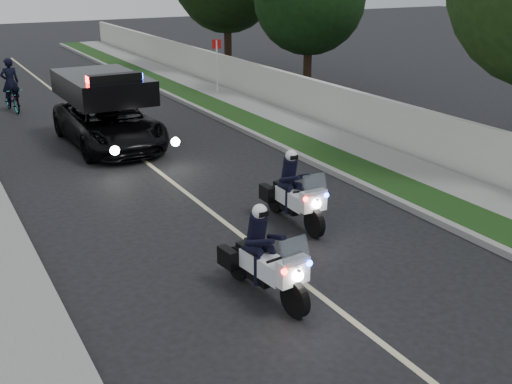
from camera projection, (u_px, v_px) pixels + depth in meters
ground at (386, 347)px, 9.32m from camera, size 120.00×120.00×0.00m
curb_right at (278, 146)px, 19.38m from camera, size 0.20×60.00×0.15m
grass_verge at (297, 143)px, 19.69m from camera, size 1.20×60.00×0.16m
sidewalk_right at (331, 138)px, 20.29m from camera, size 1.40×60.00×0.16m
property_wall at (357, 114)px, 20.51m from camera, size 0.22×60.00×1.50m
lane_marking at (153, 168)px, 17.54m from camera, size 0.12×50.00×0.01m
police_moto_left at (264, 295)px, 10.77m from camera, size 0.92×2.02×1.66m
police_moto_right at (293, 223)px, 13.79m from camera, size 0.70×1.96×1.66m
police_suv at (111, 145)px, 19.69m from camera, size 2.53×5.33×2.57m
bicycle at (14, 111)px, 24.33m from camera, size 0.80×1.76×0.89m
cyclist at (14, 111)px, 24.33m from camera, size 0.71×0.51×1.85m
sign_post at (218, 96)px, 27.10m from camera, size 0.52×0.52×2.49m
tree_right_c at (307, 94)px, 27.53m from camera, size 5.77×5.77×7.89m
tree_right_d at (228, 69)px, 34.08m from camera, size 6.48×6.48×8.85m
tree_right_e at (229, 70)px, 33.71m from camera, size 6.21×6.21×9.77m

